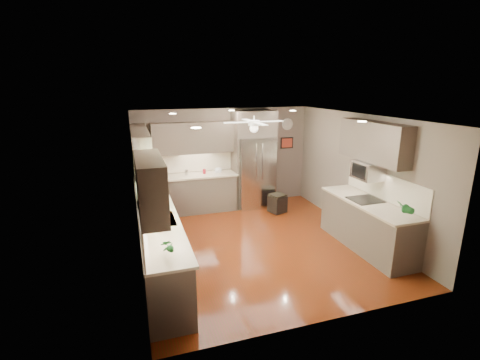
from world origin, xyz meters
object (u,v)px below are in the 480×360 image
canister_b (187,172)px  canister_d (204,171)px  bowl (219,172)px  refrigerator (254,161)px  potted_plant_right (404,208)px  potted_plant_left (167,246)px  soap_bottle (149,205)px  paper_towel (160,222)px  stool (277,203)px  microwave (368,170)px

canister_b → canister_d: bearing=0.8°
bowl → refrigerator: bearing=-4.4°
potted_plant_right → potted_plant_left: bearing=-177.7°
soap_bottle → potted_plant_right: size_ratio=0.54×
canister_b → bowl: bearing=0.6°
canister_b → paper_towel: (-0.93, -3.20, 0.07)m
soap_bottle → stool: 3.54m
canister_b → paper_towel: 3.34m
paper_towel → soap_bottle: bearing=95.6°
soap_bottle → microwave: 4.14m
potted_plant_right → canister_b: bearing=127.1°
soap_bottle → bowl: soap_bottle is taller
canister_d → potted_plant_right: potted_plant_right is taller
refrigerator → microwave: size_ratio=4.45×
soap_bottle → bowl: (1.83, 2.24, -0.07)m
canister_b → potted_plant_right: (2.94, -3.89, 0.11)m
soap_bottle → bowl: bearing=50.7°
soap_bottle → refrigerator: (2.75, 2.17, 0.15)m
potted_plant_left → soap_bottle: bearing=93.5°
microwave → soap_bottle: bearing=172.4°
canister_d → soap_bottle: 2.67m
potted_plant_left → paper_towel: (-0.01, 0.84, -0.00)m
canister_d → microwave: bearing=-46.8°
canister_b → stool: size_ratio=0.28×
refrigerator → bowl: bearing=175.6°
refrigerator → canister_b: bearing=177.9°
soap_bottle → microwave: size_ratio=0.34×
microwave → paper_towel: bearing=-173.8°
potted_plant_left → potted_plant_right: size_ratio=0.82×
paper_towel → canister_b: bearing=73.7°
paper_towel → stool: bearing=39.0°
soap_bottle → potted_plant_left: size_ratio=0.66×
canister_b → refrigerator: 1.73m
stool → bowl: bearing=149.3°
canister_d → bowl: bearing=0.4°
potted_plant_left → bowl: bearing=67.0°
canister_d → stool: size_ratio=0.25×
stool → paper_towel: bearing=-141.0°
soap_bottle → potted_plant_right: potted_plant_right is taller
microwave → stool: 2.56m
paper_towel → potted_plant_right: bearing=-10.0°
refrigerator → canister_d: bearing=176.9°
microwave → potted_plant_right: bearing=-95.4°
soap_bottle → refrigerator: 3.51m
microwave → paper_towel: microwave is taller
canister_d → stool: canister_d is taller
canister_d → microwave: size_ratio=0.21×
potted_plant_right → stool: size_ratio=0.78×
bowl → refrigerator: (0.92, -0.07, 0.22)m
potted_plant_left → refrigerator: bearing=56.4°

